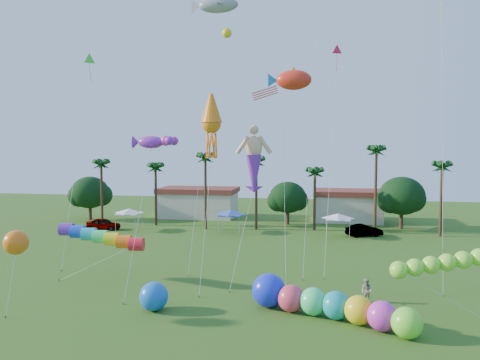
% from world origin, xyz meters
% --- Properties ---
extents(ground, '(160.00, 160.00, 0.00)m').
position_xyz_m(ground, '(0.00, 0.00, 0.00)').
color(ground, '#285116').
rests_on(ground, ground).
extents(tree_line, '(69.46, 8.91, 11.00)m').
position_xyz_m(tree_line, '(3.57, 44.00, 4.28)').
color(tree_line, '#3A2819').
rests_on(tree_line, ground).
extents(buildings_row, '(35.00, 7.00, 4.00)m').
position_xyz_m(buildings_row, '(-3.09, 50.00, 2.00)').
color(buildings_row, beige).
rests_on(buildings_row, ground).
extents(tent_row, '(31.00, 4.00, 0.60)m').
position_xyz_m(tent_row, '(-6.00, 36.33, 2.75)').
color(tent_row, white).
rests_on(tent_row, ground).
extents(car_a, '(4.65, 1.91, 1.58)m').
position_xyz_m(car_a, '(-23.90, 36.13, 0.79)').
color(car_a, '#4C4C54').
rests_on(car_a, ground).
extents(car_b, '(4.89, 3.28, 1.53)m').
position_xyz_m(car_b, '(11.39, 37.33, 0.76)').
color(car_b, '#4C4C54').
rests_on(car_b, ground).
extents(spectator_b, '(1.09, 1.07, 1.77)m').
position_xyz_m(spectator_b, '(9.31, 10.80, 0.88)').
color(spectator_b, '#AC9D8F').
rests_on(spectator_b, ground).
extents(caterpillar_inflatable, '(11.30, 6.62, 2.42)m').
position_xyz_m(caterpillar_inflatable, '(6.25, 7.07, 1.01)').
color(caterpillar_inflatable, '#E33B5A').
rests_on(caterpillar_inflatable, ground).
extents(blue_ball, '(2.03, 2.03, 2.03)m').
position_xyz_m(blue_ball, '(-5.51, 6.52, 1.01)').
color(blue_ball, blue).
rests_on(blue_ball, ground).
extents(rainbow_tube, '(9.21, 1.66, 4.02)m').
position_xyz_m(rainbow_tube, '(-11.04, 11.93, 3.46)').
color(rainbow_tube, red).
rests_on(rainbow_tube, ground).
extents(green_worm, '(9.08, 3.67, 4.08)m').
position_xyz_m(green_worm, '(11.00, 7.53, 3.39)').
color(green_worm, '#8DFD38').
rests_on(green_worm, ground).
extents(orange_ball_kite, '(1.85, 1.85, 5.92)m').
position_xyz_m(orange_ball_kite, '(-13.99, 3.65, 5.10)').
color(orange_ball_kite, orange).
rests_on(orange_ball_kite, ground).
extents(merman_kite, '(2.63, 4.40, 12.77)m').
position_xyz_m(merman_kite, '(0.31, 14.94, 10.06)').
color(merman_kite, '#E5B182').
rests_on(merman_kite, ground).
extents(fish_kite, '(4.71, 6.88, 17.99)m').
position_xyz_m(fish_kite, '(3.55, 15.87, 17.05)').
color(fish_kite, red).
rests_on(fish_kite, ground).
extents(shark_kite, '(5.48, 7.07, 25.86)m').
position_xyz_m(shark_kite, '(-3.95, 20.54, 24.93)').
color(shark_kite, gray).
rests_on(shark_kite, ground).
extents(squid_kite, '(2.32, 5.10, 15.89)m').
position_xyz_m(squid_kite, '(-3.05, 13.71, 13.35)').
color(squid_kite, orange).
rests_on(squid_kite, ground).
extents(lobster_kite, '(3.91, 6.23, 12.57)m').
position_xyz_m(lobster_kite, '(-7.76, 12.30, 11.83)').
color(lobster_kite, purple).
rests_on(lobster_kite, ground).
extents(delta_kite_red, '(1.58, 4.98, 20.98)m').
position_xyz_m(delta_kite_red, '(7.19, 21.01, 19.94)').
color(delta_kite_red, red).
rests_on(delta_kite_red, ground).
extents(delta_kite_yellow, '(1.23, 3.94, 24.43)m').
position_xyz_m(delta_kite_yellow, '(15.33, 16.96, 23.33)').
color(delta_kite_yellow, yellow).
rests_on(delta_kite_yellow, ground).
extents(delta_kite_green, '(1.48, 5.16, 20.70)m').
position_xyz_m(delta_kite_green, '(-16.76, 19.47, 19.75)').
color(delta_kite_green, '#43DF34').
rests_on(delta_kite_green, ground).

